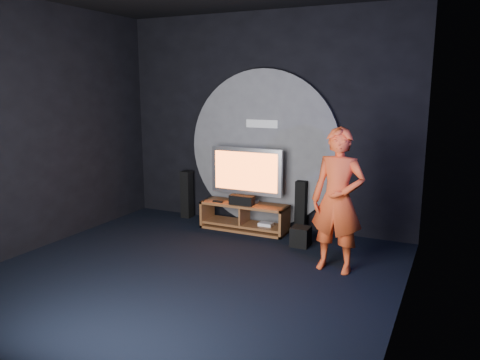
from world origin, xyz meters
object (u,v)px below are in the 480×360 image
at_px(player, 338,200).
at_px(tower_speaker_right, 301,207).
at_px(media_console, 245,218).
at_px(tv, 246,173).
at_px(tower_speaker_left, 187,194).
at_px(subwoofer, 301,236).

bearing_deg(player, tower_speaker_right, 128.09).
relative_size(tower_speaker_right, player, 0.46).
relative_size(media_console, tv, 1.17).
xyz_separation_m(tv, player, (1.77, -1.12, -0.03)).
height_order(tv, tower_speaker_right, tv).
bearing_deg(media_console, tower_speaker_left, 168.48).
xyz_separation_m(media_console, tv, (-0.01, 0.07, 0.75)).
bearing_deg(subwoofer, media_console, 161.23).
bearing_deg(tv, media_console, -84.10).
bearing_deg(tv, tower_speaker_right, 14.85).
height_order(media_console, tower_speaker_left, tower_speaker_left).
bearing_deg(player, media_console, 153.54).
bearing_deg(player, tower_speaker_left, 160.94).
relative_size(tv, tower_speaker_left, 1.46).
xyz_separation_m(media_console, tower_speaker_left, (-1.26, 0.26, 0.23)).
height_order(media_console, tv, tv).
distance_m(tv, tower_speaker_left, 1.37).
relative_size(tower_speaker_left, subwoofer, 2.89).
distance_m(tv, subwoofer, 1.41).
distance_m(media_console, tv, 0.75).
distance_m(media_console, tower_speaker_left, 1.31).
relative_size(tv, tower_speaker_right, 1.46).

